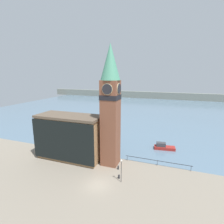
{
  "coord_description": "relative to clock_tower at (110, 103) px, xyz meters",
  "views": [
    {
      "loc": [
        11.01,
        -23.44,
        18.05
      ],
      "look_at": [
        0.46,
        5.64,
        11.32
      ],
      "focal_mm": 28.0,
      "sensor_mm": 36.0,
      "label": 1
    }
  ],
  "objects": [
    {
      "name": "clock_tower",
      "position": [
        0.0,
        0.0,
        0.0
      ],
      "size": [
        3.7,
        3.7,
        23.58
      ],
      "color": "brown",
      "rests_on": "ground_plane"
    },
    {
      "name": "water",
      "position": [
        0.54,
        62.61,
        -12.56
      ],
      "size": [
        160.0,
        120.0,
        0.0
      ],
      "color": "slate",
      "rests_on": "ground_plane"
    },
    {
      "name": "lamp_post",
      "position": [
        3.92,
        -5.36,
        -9.71
      ],
      "size": [
        0.32,
        0.32,
        4.11
      ],
      "color": "#2D2D33",
      "rests_on": "ground_plane"
    },
    {
      "name": "mooring_bollard_near",
      "position": [
        3.27,
        -4.53,
        -12.16
      ],
      "size": [
        0.32,
        0.32,
        0.74
      ],
      "color": "black",
      "rests_on": "ground_plane"
    },
    {
      "name": "pier_building",
      "position": [
        -9.19,
        -0.57,
        -7.74
      ],
      "size": [
        14.18,
        5.99,
        9.59
      ],
      "color": "#9E754C",
      "rests_on": "ground_plane"
    },
    {
      "name": "mooring_bollard_far",
      "position": [
        2.21,
        -1.69,
        -12.13
      ],
      "size": [
        0.3,
        0.3,
        0.79
      ],
      "color": "black",
      "rests_on": "ground_plane"
    },
    {
      "name": "far_shoreline",
      "position": [
        0.54,
        102.61,
        -10.06
      ],
      "size": [
        180.0,
        3.0,
        5.0
      ],
      "color": "gray",
      "rests_on": "water"
    },
    {
      "name": "ground_plane",
      "position": [
        0.54,
        -7.52,
        -12.56
      ],
      "size": [
        160.0,
        160.0,
        0.0
      ],
      "primitive_type": "plane",
      "color": "gray"
    },
    {
      "name": "boat_near",
      "position": [
        9.8,
        10.99,
        -11.98
      ],
      "size": [
        5.15,
        2.55,
        1.63
      ],
      "rotation": [
        0.0,
        0.0,
        0.14
      ],
      "color": "maroon",
      "rests_on": "water"
    },
    {
      "name": "pier_railing",
      "position": [
        9.16,
        2.36,
        -11.59
      ],
      "size": [
        13.11,
        0.08,
        1.09
      ],
      "color": "#232328",
      "rests_on": "ground_plane"
    }
  ]
}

